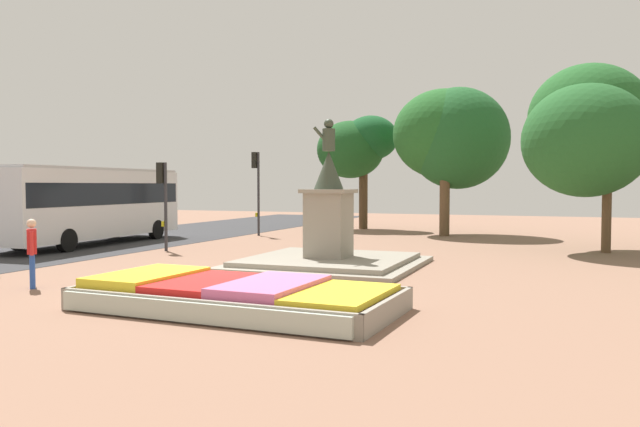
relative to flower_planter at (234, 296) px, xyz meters
name	(u,v)px	position (x,y,z in m)	size (l,w,h in m)	color
ground_plane	(219,285)	(-1.87, 2.62, -0.28)	(80.23, 80.23, 0.00)	#8C6651
flower_planter	(234,296)	(0.00, 0.00, 0.00)	(6.63, 3.38, 0.63)	#38281C
statue_monument	(329,242)	(-0.55, 7.03, 0.47)	(5.49, 5.49, 4.59)	gray
traffic_light_mid_block	(163,190)	(-8.07, 9.00, 2.07)	(0.41, 0.29, 3.41)	#2D2D33
traffic_light_far_corner	(257,179)	(-8.07, 16.87, 2.58)	(0.41, 0.29, 4.19)	#2D2D33
city_bus	(89,201)	(-12.51, 9.98, 1.59)	(3.03, 10.15, 3.26)	silver
pedestrian_with_handbag	(32,249)	(-5.91, 0.53, 0.69)	(0.57, 0.56, 1.71)	#264CA5
park_tree_far_left	(587,129)	(7.07, 14.74, 4.39)	(4.71, 6.10, 7.25)	brown
park_tree_behind_statue	(357,146)	(-4.85, 23.24, 4.49)	(4.65, 4.15, 6.51)	#4C3823
park_tree_far_right	(451,137)	(0.89, 21.12, 4.74)	(5.92, 5.11, 7.50)	brown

